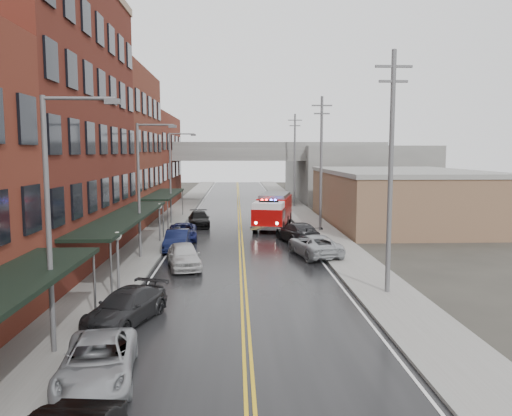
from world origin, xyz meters
name	(u,v)px	position (x,y,z in m)	size (l,w,h in m)	color
road	(241,242)	(0.00, 30.00, 0.01)	(11.00, 160.00, 0.02)	black
sidewalk_left	(149,242)	(-7.30, 30.00, 0.07)	(3.00, 160.00, 0.15)	slate
sidewalk_right	(332,241)	(7.30, 30.00, 0.07)	(3.00, 160.00, 0.15)	slate
curb_left	(170,242)	(-5.65, 30.00, 0.07)	(0.30, 160.00, 0.15)	gray
curb_right	(311,241)	(5.65, 30.00, 0.07)	(0.30, 160.00, 0.15)	gray
brick_building_b	(29,122)	(-13.30, 23.00, 9.00)	(9.00, 20.00, 18.00)	#4D1F14
brick_building_c	(104,148)	(-13.30, 40.50, 7.50)	(9.00, 15.00, 15.00)	maroon
brick_building_far	(139,161)	(-13.30, 58.00, 6.00)	(9.00, 20.00, 12.00)	maroon
tan_building	(399,199)	(16.00, 40.00, 2.50)	(14.00, 22.00, 5.00)	brown
right_far_block	(351,172)	(18.00, 70.00, 4.00)	(18.00, 30.00, 8.00)	slate
awning_1	(126,217)	(-7.49, 23.00, 2.99)	(2.60, 18.00, 3.09)	black
awning_2	(164,194)	(-7.49, 40.50, 2.99)	(2.60, 13.00, 3.09)	black
globe_lamp_1	(117,248)	(-6.40, 16.00, 2.31)	(0.44, 0.44, 3.12)	#59595B
globe_lamp_2	(159,214)	(-6.40, 30.00, 2.31)	(0.44, 0.44, 3.12)	#59595B
street_lamp_0	(55,209)	(-6.55, 8.00, 5.19)	(2.64, 0.22, 9.00)	#59595B
street_lamp_1	(142,182)	(-6.55, 24.00, 5.19)	(2.64, 0.22, 9.00)	#59595B
street_lamp_2	(173,172)	(-6.55, 40.00, 5.19)	(2.64, 0.22, 9.00)	#59595B
utility_pole_0	(391,169)	(7.20, 15.00, 6.31)	(1.80, 0.24, 12.00)	#59595B
utility_pole_1	(321,162)	(7.20, 35.00, 6.31)	(1.80, 0.24, 12.00)	#59595B
utility_pole_2	(295,159)	(7.20, 55.00, 6.31)	(1.80, 0.24, 12.00)	#59595B
overpass	(238,160)	(0.00, 62.00, 5.99)	(40.00, 10.00, 7.50)	slate
fire_truck	(273,210)	(3.12, 37.60, 1.71)	(4.82, 9.02, 3.15)	#930706
parked_car_left_2	(98,361)	(-4.68, 5.86, 0.67)	(2.22, 4.82, 1.34)	#919498
parked_car_left_3	(126,307)	(-5.00, 11.30, 0.69)	(1.93, 4.74, 1.38)	black
parked_car_left_4	(184,256)	(-3.60, 21.20, 0.78)	(1.84, 4.58, 1.56)	#BDBDBD
parked_car_left_5	(177,240)	(-4.66, 26.81, 0.75)	(1.59, 4.55, 1.50)	#0E1434
parked_car_left_6	(183,232)	(-4.72, 31.15, 0.68)	(2.26, 4.90, 1.36)	#131748
parked_car_left_7	(199,219)	(-3.95, 38.55, 0.73)	(2.03, 5.00, 1.45)	black
parked_car_right_0	(314,245)	(5.00, 24.45, 0.76)	(2.51, 5.45, 1.51)	#9FA3A7
parked_car_right_1	(298,232)	(4.52, 29.80, 0.80)	(2.25, 5.53, 1.60)	black
parked_car_right_2	(271,209)	(3.60, 46.20, 0.78)	(1.84, 4.57, 1.56)	silver
parked_car_right_3	(273,206)	(4.04, 49.87, 0.77)	(1.62, 4.66, 1.54)	#0E1A34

